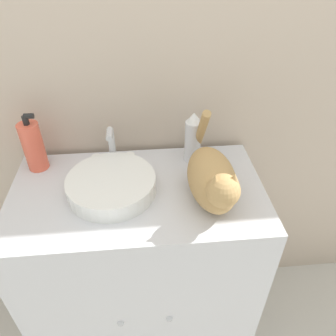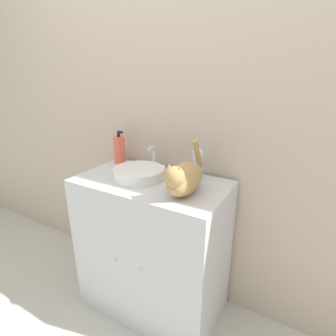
# 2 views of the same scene
# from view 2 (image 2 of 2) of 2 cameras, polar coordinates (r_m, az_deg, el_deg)

# --- Properties ---
(ground_plane) EXTENTS (8.00, 8.00, 0.00)m
(ground_plane) POSITION_cam_2_polar(r_m,az_deg,el_deg) (1.82, -7.79, -31.70)
(ground_plane) COLOR beige
(wall_back) EXTENTS (6.00, 0.05, 2.50)m
(wall_back) POSITION_cam_2_polar(r_m,az_deg,el_deg) (1.58, 1.66, 13.48)
(wall_back) COLOR #C6B29E
(wall_back) RESTS_ON ground_plane
(vanity_cabinet) EXTENTS (0.84, 0.48, 0.87)m
(vanity_cabinet) POSITION_cam_2_polar(r_m,az_deg,el_deg) (1.66, -3.41, -16.86)
(vanity_cabinet) COLOR silver
(vanity_cabinet) RESTS_ON ground_plane
(sink_basin) EXTENTS (0.29, 0.29, 0.06)m
(sink_basin) POSITION_cam_2_polar(r_m,az_deg,el_deg) (1.47, -6.35, -1.11)
(sink_basin) COLOR white
(sink_basin) RESTS_ON vanity_cabinet
(faucet) EXTENTS (0.15, 0.08, 0.15)m
(faucet) POSITION_cam_2_polar(r_m,az_deg,el_deg) (1.58, -3.14, 1.70)
(faucet) COLOR silver
(faucet) RESTS_ON vanity_cabinet
(cat) EXTENTS (0.15, 0.39, 0.25)m
(cat) POSITION_cam_2_polar(r_m,az_deg,el_deg) (1.25, 3.42, -2.17)
(cat) COLOR tan
(cat) RESTS_ON vanity_cabinet
(soap_bottle) EXTENTS (0.07, 0.07, 0.21)m
(soap_bottle) POSITION_cam_2_polar(r_m,az_deg,el_deg) (1.73, -10.53, 4.00)
(soap_bottle) COLOR #EF6047
(soap_bottle) RESTS_ON vanity_cabinet
(spray_bottle) EXTENTS (0.06, 0.06, 0.19)m
(spray_bottle) POSITION_cam_2_polar(r_m,az_deg,el_deg) (1.44, 6.41, 1.18)
(spray_bottle) COLOR silver
(spray_bottle) RESTS_ON vanity_cabinet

